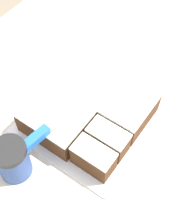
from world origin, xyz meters
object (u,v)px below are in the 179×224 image
Objects in this scene: cake_board at (89,120)px; cake at (89,111)px; knife at (42,133)px; coffee_cup at (12,160)px.

cake_board is 1.16× the size of cake.
knife is 0.09m from coffee_cup.
cake_board is at bearing -8.14° from knife.
cake_board is 2.96× the size of coffee_cup.
cake_board is at bearing -136.41° from cake.
knife is (-0.15, 0.04, 0.05)m from cake.
cake is (0.00, 0.00, 0.04)m from cake_board.
knife is 3.04× the size of coffee_cup.
cake_board is 0.24m from coffee_cup.
coffee_cup is (-0.23, 0.06, 0.01)m from cake.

